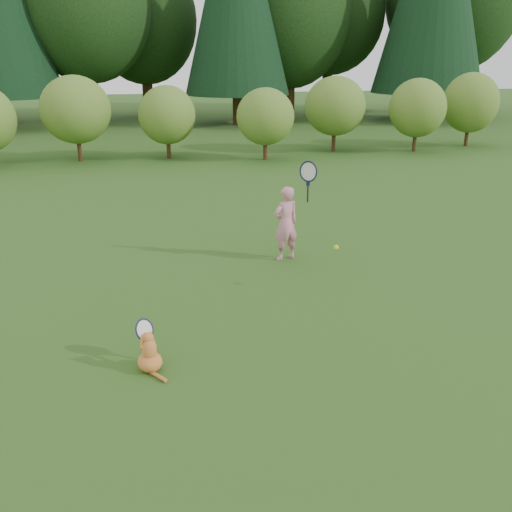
{
  "coord_description": "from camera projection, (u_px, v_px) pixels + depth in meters",
  "views": [
    {
      "loc": [
        -1.53,
        -6.55,
        3.35
      ],
      "look_at": [
        0.2,
        0.8,
        0.7
      ],
      "focal_mm": 40.0,
      "sensor_mm": 36.0,
      "label": 1
    }
  ],
  "objects": [
    {
      "name": "ground",
      "position": [
        255.0,
        327.0,
        7.46
      ],
      "size": [
        100.0,
        100.0,
        0.0
      ],
      "primitive_type": "plane",
      "color": "#2D4D15",
      "rests_on": "ground"
    },
    {
      "name": "shrub_row",
      "position": [
        166.0,
        118.0,
        18.93
      ],
      "size": [
        28.0,
        3.0,
        2.8
      ],
      "primitive_type": null,
      "color": "#577A26",
      "rests_on": "ground"
    },
    {
      "name": "child",
      "position": [
        287.0,
        222.0,
        9.74
      ],
      "size": [
        0.73,
        0.48,
        1.94
      ],
      "rotation": [
        0.0,
        0.0,
        3.44
      ],
      "color": "pink",
      "rests_on": "ground"
    },
    {
      "name": "cat",
      "position": [
        149.0,
        350.0,
        6.39
      ],
      "size": [
        0.37,
        0.7,
        0.63
      ],
      "rotation": [
        0.0,
        0.0,
        0.11
      ],
      "color": "orange",
      "rests_on": "ground"
    },
    {
      "name": "tennis_ball",
      "position": [
        336.0,
        247.0,
        8.33
      ],
      "size": [
        0.08,
        0.08,
        0.08
      ],
      "color": "yellow",
      "rests_on": "ground"
    }
  ]
}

